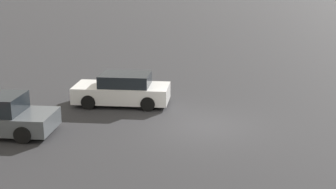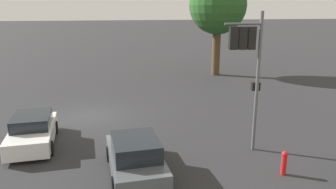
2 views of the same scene
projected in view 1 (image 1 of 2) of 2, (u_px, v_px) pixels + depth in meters
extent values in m
plane|color=#28282B|center=(202.00, 126.00, 17.69)|extent=(300.00, 300.00, 0.00)
cube|color=silver|center=(122.00, 93.00, 20.26)|extent=(4.16, 1.98, 0.69)
cube|color=black|center=(125.00, 80.00, 20.09)|extent=(2.19, 1.67, 0.51)
cylinder|color=black|center=(89.00, 102.00, 19.65)|extent=(0.62, 0.25, 0.61)
cylinder|color=black|center=(98.00, 92.00, 21.24)|extent=(0.62, 0.25, 0.61)
cylinder|color=black|center=(148.00, 104.00, 19.40)|extent=(0.62, 0.25, 0.61)
cylinder|color=black|center=(153.00, 93.00, 20.99)|extent=(0.62, 0.25, 0.61)
cylinder|color=black|center=(41.00, 119.00, 17.51)|extent=(0.62, 0.25, 0.61)
cylinder|color=black|center=(23.00, 135.00, 15.86)|extent=(0.62, 0.25, 0.61)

